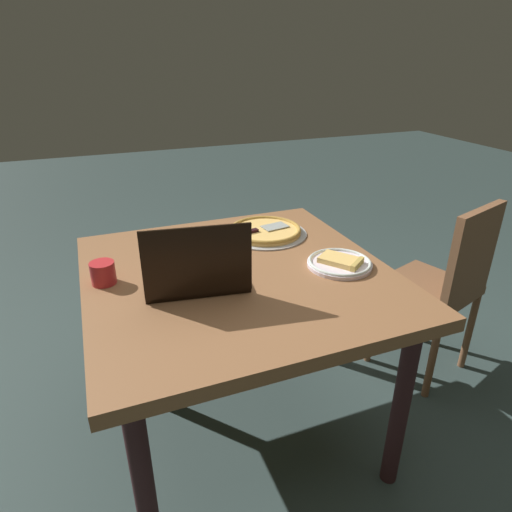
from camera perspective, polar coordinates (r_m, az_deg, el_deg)
The scene contains 8 objects.
ground_plane at distance 2.07m, azimuth -1.98°, elevation -21.23°, with size 12.00×12.00×0.00m, color #334442.
dining_table at distance 1.65m, azimuth -2.33°, elevation -4.67°, with size 1.08×1.09×0.77m.
laptop at distance 1.48m, azimuth -7.69°, elevation -2.33°, with size 0.37×0.27×0.25m.
pizza_plate at distance 1.66m, azimuth 10.84°, elevation -0.86°, with size 0.24×0.24×0.04m.
pizza_tray at distance 1.92m, azimuth 1.18°, elevation 3.29°, with size 0.36×0.36×0.03m.
table_knife at distance 1.88m, azimuth -8.55°, elevation 2.14°, with size 0.04×0.20×0.01m.
drink_cup at distance 1.59m, azimuth -19.24°, elevation -2.06°, with size 0.08×0.08×0.08m.
chair_near at distance 2.23m, azimuth 23.20°, elevation -3.07°, with size 0.48×0.48×0.91m.
Camera 1 is at (-0.46, -1.35, 1.50)m, focal length 30.82 mm.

